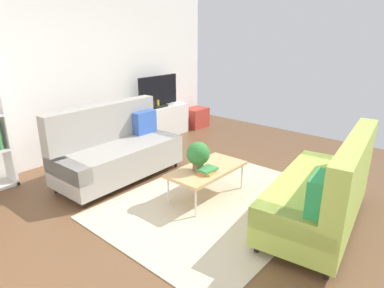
{
  "coord_description": "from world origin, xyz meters",
  "views": [
    {
      "loc": [
        -3.0,
        -2.48,
        2.13
      ],
      "look_at": [
        0.26,
        0.36,
        0.65
      ],
      "focal_mm": 30.97,
      "sensor_mm": 36.0,
      "label": 1
    }
  ],
  "objects": [
    {
      "name": "vase_0",
      "position": [
        1.03,
        2.51,
        0.71
      ],
      "size": [
        0.08,
        0.08,
        0.15
      ],
      "primitive_type": "cylinder",
      "color": "silver",
      "rests_on": "tv_console"
    },
    {
      "name": "wall_far",
      "position": [
        0.0,
        2.8,
        1.45
      ],
      "size": [
        6.4,
        0.12,
        2.9
      ],
      "primitive_type": "cube",
      "color": "white",
      "rests_on": "ground_plane"
    },
    {
      "name": "vase_1",
      "position": [
        1.17,
        2.51,
        0.73
      ],
      "size": [
        0.12,
        0.12,
        0.18
      ],
      "primitive_type": "cylinder",
      "color": "#33B29E",
      "rests_on": "tv_console"
    },
    {
      "name": "tv",
      "position": [
        1.61,
        2.44,
        0.95
      ],
      "size": [
        1.0,
        0.2,
        0.64
      ],
      "color": "black",
      "rests_on": "tv_console"
    },
    {
      "name": "table_book_1",
      "position": [
        0.05,
        -0.08,
        0.47
      ],
      "size": [
        0.24,
        0.18,
        0.04
      ],
      "primitive_type": "cube",
      "rotation": [
        0.0,
        0.0,
        -0.02
      ],
      "color": "#3F8C4C",
      "rests_on": "table_book_0"
    },
    {
      "name": "potted_plant",
      "position": [
        0.03,
        0.05,
        0.64
      ],
      "size": [
        0.3,
        0.3,
        0.38
      ],
      "color": "brown",
      "rests_on": "coffee_table"
    },
    {
      "name": "couch_beige",
      "position": [
        -0.23,
        1.43,
        0.44
      ],
      "size": [
        1.93,
        0.9,
        1.1
      ],
      "rotation": [
        0.0,
        0.0,
        3.17
      ],
      "color": "gray",
      "rests_on": "ground_plane"
    },
    {
      "name": "coffee_table",
      "position": [
        0.16,
        0.01,
        0.39
      ],
      "size": [
        1.1,
        0.56,
        0.42
      ],
      "color": "tan",
      "rests_on": "ground_plane"
    },
    {
      "name": "area_rug",
      "position": [
        0.11,
        -0.19,
        0.01
      ],
      "size": [
        2.9,
        2.2,
        0.01
      ],
      "primitive_type": "cube",
      "color": "beige",
      "rests_on": "ground_plane"
    },
    {
      "name": "ground_plane",
      "position": [
        0.0,
        0.0,
        0.0
      ],
      "size": [
        7.68,
        7.68,
        0.0
      ],
      "primitive_type": "plane",
      "color": "brown"
    },
    {
      "name": "bottle_2",
      "position": [
        1.56,
        2.42,
        0.72
      ],
      "size": [
        0.06,
        0.06,
        0.16
      ],
      "primitive_type": "cylinder",
      "color": "gold",
      "rests_on": "tv_console"
    },
    {
      "name": "storage_trunk",
      "position": [
        2.71,
        2.36,
        0.22
      ],
      "size": [
        0.52,
        0.4,
        0.44
      ],
      "primitive_type": "cube",
      "color": "#B2382D",
      "rests_on": "ground_plane"
    },
    {
      "name": "table_book_0",
      "position": [
        0.05,
        -0.08,
        0.43
      ],
      "size": [
        0.28,
        0.23,
        0.03
      ],
      "primitive_type": "cube",
      "rotation": [
        0.0,
        0.0,
        0.24
      ],
      "color": "orange",
      "rests_on": "coffee_table"
    },
    {
      "name": "couch_green",
      "position": [
        0.46,
        -1.41,
        0.44
      ],
      "size": [
        2.0,
        1.09,
        1.1
      ],
      "rotation": [
        0.0,
        0.0,
        0.13
      ],
      "color": "#A3BC4C",
      "rests_on": "ground_plane"
    },
    {
      "name": "tv_console",
      "position": [
        1.61,
        2.46,
        0.32
      ],
      "size": [
        1.4,
        0.44,
        0.64
      ],
      "primitive_type": "cube",
      "color": "silver",
      "rests_on": "ground_plane"
    },
    {
      "name": "bottle_0",
      "position": [
        1.35,
        2.42,
        0.72
      ],
      "size": [
        0.05,
        0.05,
        0.15
      ],
      "primitive_type": "cylinder",
      "color": "red",
      "rests_on": "tv_console"
    },
    {
      "name": "bottle_1",
      "position": [
        1.46,
        2.42,
        0.72
      ],
      "size": [
        0.06,
        0.06,
        0.16
      ],
      "primitive_type": "cylinder",
      "color": "#262626",
      "rests_on": "tv_console"
    }
  ]
}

